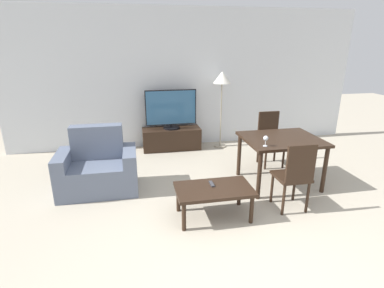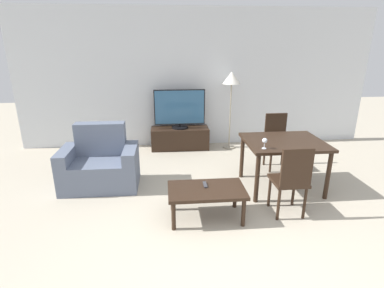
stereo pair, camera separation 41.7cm
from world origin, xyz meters
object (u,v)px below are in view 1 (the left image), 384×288
object	(u,v)px
tv_stand	(172,139)
wine_glass_left	(266,139)
dining_chair_near	(295,174)
dining_chair_far	(270,136)
coffee_table	(214,192)
tv	(171,109)
dining_table	(281,144)
remote_primary	(212,184)
armchair	(98,169)
floor_lamp	(222,82)

from	to	relation	value
tv_stand	wine_glass_left	distance (m)	2.46
dining_chair_near	dining_chair_far	world-z (taller)	same
coffee_table	dining_chair_far	xyz separation A→B (m)	(1.40, 1.49, 0.17)
tv_stand	tv	size ratio (longest dim) A/B	1.15
dining_table	remote_primary	bearing A→B (deg)	-152.39
armchair	tv_stand	world-z (taller)	armchair
tv_stand	coffee_table	distance (m)	2.60
coffee_table	dining_table	xyz separation A→B (m)	(1.21, 0.72, 0.29)
floor_lamp	tv	bearing A→B (deg)	176.60
dining_table	floor_lamp	distance (m)	1.97
tv	floor_lamp	distance (m)	1.12
wine_glass_left	armchair	bearing A→B (deg)	165.04
dining_chair_near	floor_lamp	bearing A→B (deg)	94.42
dining_table	dining_chair_near	size ratio (longest dim) A/B	1.20
wine_glass_left	remote_primary	bearing A→B (deg)	-157.77
dining_table	dining_chair_far	xyz separation A→B (m)	(0.19, 0.77, -0.12)
armchair	dining_chair_far	bearing A→B (deg)	9.27
tv_stand	dining_table	distance (m)	2.37
coffee_table	dining_chair_near	bearing A→B (deg)	-2.59
dining_chair_near	floor_lamp	world-z (taller)	floor_lamp
coffee_table	dining_chair_near	size ratio (longest dim) A/B	1.00
floor_lamp	armchair	bearing A→B (deg)	-146.41
armchair	coffee_table	bearing A→B (deg)	-35.42
dining_chair_far	tv	bearing A→B (deg)	145.28
dining_chair_near	floor_lamp	xyz separation A→B (m)	(-0.20, 2.57, 0.81)
coffee_table	dining_table	distance (m)	1.44
dining_chair_far	wine_glass_left	size ratio (longest dim) A/B	6.29
armchair	dining_chair_near	world-z (taller)	dining_chair_near
dining_chair_far	coffee_table	bearing A→B (deg)	-133.20
tv_stand	armchair	bearing A→B (deg)	-128.91
tv_stand	dining_chair_far	distance (m)	1.95
tv_stand	wine_glass_left	world-z (taller)	wine_glass_left
dining_chair_far	armchair	bearing A→B (deg)	-170.73
coffee_table	remote_primary	world-z (taller)	remote_primary
tv	remote_primary	world-z (taller)	tv
dining_table	tv	bearing A→B (deg)	126.70
remote_primary	tv	bearing A→B (deg)	94.01
coffee_table	dining_chair_far	bearing A→B (deg)	46.80
armchair	floor_lamp	xyz separation A→B (m)	(2.26, 1.50, 1.01)
tv	floor_lamp	world-z (taller)	floor_lamp
dining_chair_near	tv_stand	bearing A→B (deg)	114.43
dining_chair_far	floor_lamp	bearing A→B (deg)	119.39
armchair	floor_lamp	distance (m)	2.89
armchair	dining_table	size ratio (longest dim) A/B	0.99
tv	dining_chair_far	xyz separation A→B (m)	(1.58, -1.10, -0.30)
coffee_table	remote_primary	distance (m)	0.11
tv_stand	wine_glass_left	size ratio (longest dim) A/B	7.83
armchair	dining_chair_near	distance (m)	2.69
armchair	wine_glass_left	size ratio (longest dim) A/B	7.49
coffee_table	dining_chair_near	world-z (taller)	dining_chair_near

